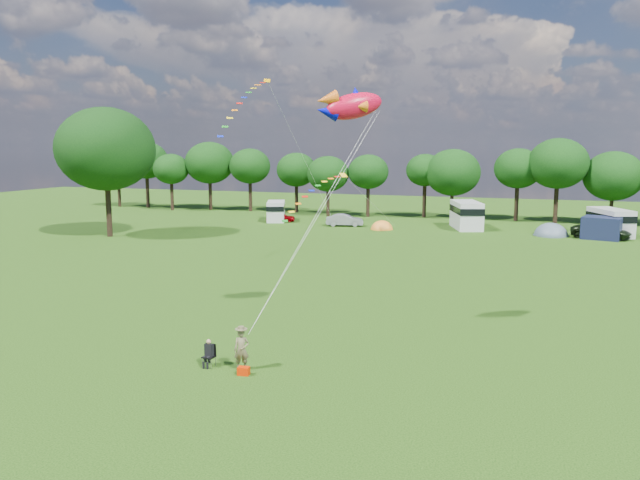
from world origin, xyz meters
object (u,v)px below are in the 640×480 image
(big_tree, at_px, (106,149))
(campervan_b, at_px, (276,210))
(tent_orange, at_px, (382,229))
(car_d, at_px, (601,231))
(tent_greyblue, at_px, (551,235))
(campervan_c, at_px, (466,214))
(camp_chair, at_px, (209,350))
(car_a, at_px, (281,217))
(campervan_d, at_px, (610,221))
(fish_kite, at_px, (349,106))
(car_b, at_px, (345,220))
(kite_flyer, at_px, (242,350))

(big_tree, distance_m, campervan_b, 22.55)
(tent_orange, bearing_deg, car_d, 1.39)
(tent_greyblue, bearing_deg, tent_orange, -176.93)
(campervan_c, height_order, camp_chair, campervan_c)
(tent_greyblue, xyz_separation_m, camp_chair, (-14.86, -46.36, 0.70))
(car_a, height_order, campervan_b, campervan_b)
(campervan_b, relative_size, tent_greyblue, 1.39)
(big_tree, distance_m, tent_greyblue, 47.08)
(campervan_d, xyz_separation_m, tent_greyblue, (-5.83, -2.06, -1.50))
(car_d, xyz_separation_m, camp_chair, (-19.62, -45.95, -0.07))
(campervan_c, xyz_separation_m, tent_greyblue, (9.06, -2.98, -1.64))
(campervan_c, relative_size, fish_kite, 2.02)
(car_b, xyz_separation_m, car_d, (27.53, -0.84, 0.08))
(tent_greyblue, bearing_deg, car_b, 178.91)
(big_tree, bearing_deg, car_b, 37.41)
(campervan_d, xyz_separation_m, fish_kite, (-16.38, -42.03, 9.78))
(campervan_d, xyz_separation_m, tent_orange, (-23.79, -3.03, -1.50))
(tent_orange, height_order, tent_greyblue, tent_greyblue)
(car_b, xyz_separation_m, campervan_d, (28.59, 1.63, 0.81))
(big_tree, height_order, tent_orange, big_tree)
(big_tree, relative_size, campervan_b, 2.43)
(car_b, distance_m, tent_orange, 5.05)
(campervan_c, distance_m, camp_chair, 49.68)
(car_a, bearing_deg, car_b, -118.05)
(campervan_b, relative_size, kite_flyer, 3.08)
(car_a, distance_m, campervan_c, 22.48)
(campervan_c, distance_m, tent_orange, 9.87)
(campervan_d, distance_m, kite_flyer, 52.06)
(big_tree, distance_m, car_a, 22.76)
(kite_flyer, height_order, camp_chair, kite_flyer)
(campervan_c, distance_m, tent_greyblue, 9.68)
(tent_orange, xyz_separation_m, fish_kite, (7.41, -39.01, 11.28))
(camp_chair, bearing_deg, tent_orange, 101.13)
(car_a, distance_m, fish_kite, 48.04)
(car_d, bearing_deg, fish_kite, 174.03)
(camp_chair, height_order, fish_kite, fish_kite)
(campervan_c, bearing_deg, car_b, 82.71)
(car_b, bearing_deg, big_tree, 114.02)
(camp_chair, bearing_deg, tent_greyblue, 79.45)
(fish_kite, bearing_deg, car_d, 34.19)
(car_b, height_order, campervan_b, campervan_b)
(big_tree, relative_size, tent_greyblue, 3.38)
(campervan_b, distance_m, campervan_d, 38.22)
(campervan_d, relative_size, camp_chair, 5.20)
(campervan_b, xyz_separation_m, kite_flyer, (19.05, -48.88, -0.44))
(car_b, distance_m, camp_chair, 47.45)
(car_a, xyz_separation_m, tent_greyblue, (31.50, -1.92, -0.59))
(campervan_b, relative_size, camp_chair, 4.51)
(big_tree, distance_m, camp_chair, 42.97)
(campervan_d, bearing_deg, tent_greyblue, 86.41)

